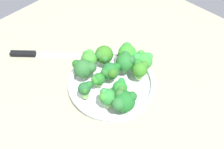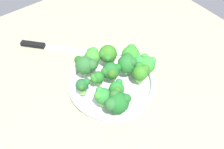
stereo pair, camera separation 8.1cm
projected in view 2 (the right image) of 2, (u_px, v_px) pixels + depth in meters
The scene contains 16 objects.
ground_plane at pixel (110, 101), 83.75cm from camera, with size 130.00×130.00×2.50cm, color gray.
bowl at pixel (112, 83), 84.90cm from camera, with size 29.86×29.86×3.27cm.
broccoli_floret_0 at pixel (111, 71), 81.21cm from camera, with size 6.77×6.36×6.49cm.
broccoli_floret_1 at pixel (108, 54), 86.24cm from camera, with size 6.75×6.38×6.88cm.
broccoli_floret_2 at pixel (97, 78), 80.44cm from camera, with size 4.80×4.05×5.11cm.
broccoli_floret_3 at pixel (103, 96), 74.42cm from camera, with size 5.33×5.83×6.78cm.
broccoli_floret_4 at pixel (83, 85), 77.53cm from camera, with size 4.78×4.09×6.13cm.
broccoli_floret_5 at pixel (141, 72), 80.65cm from camera, with size 5.78×5.42×6.51cm.
broccoli_floret_6 at pixel (128, 63), 82.50cm from camera, with size 6.54×6.23×7.49cm.
broccoli_floret_7 at pixel (85, 65), 82.48cm from camera, with size 6.25×7.48×7.10cm.
broccoli_floret_8 at pixel (117, 89), 76.04cm from camera, with size 5.15×5.35×6.60cm.
broccoli_floret_9 at pixel (131, 55), 84.94cm from camera, with size 6.83×7.34×7.77cm.
broccoli_floret_10 at pixel (117, 102), 72.68cm from camera, with size 7.64×6.68×7.46cm.
broccoli_floret_11 at pixel (92, 56), 85.72cm from camera, with size 5.63×6.05×6.43cm.
broccoli_floret_12 at pixel (145, 63), 83.43cm from camera, with size 6.42×6.14×6.70cm.
knife at pixel (44, 46), 98.09cm from camera, with size 19.73×21.24×1.50cm.
Camera 2 is at (27.80, 37.86, 68.65)cm, focal length 40.02 mm.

